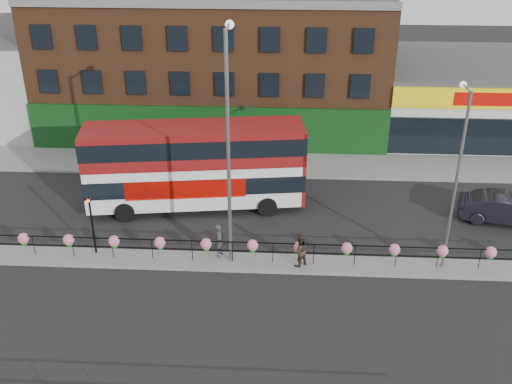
# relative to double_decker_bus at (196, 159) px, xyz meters

# --- Properties ---
(ground) EXTENTS (120.00, 120.00, 0.00)m
(ground) POSITION_rel_double_decker_bus_xyz_m (3.58, -5.85, -3.07)
(ground) COLOR black
(ground) RESTS_ON ground
(north_pavement) EXTENTS (60.00, 4.00, 0.15)m
(north_pavement) POSITION_rel_double_decker_bus_xyz_m (3.58, 6.15, -2.99)
(north_pavement) COLOR slate
(north_pavement) RESTS_ON ground
(median) EXTENTS (60.00, 1.60, 0.15)m
(median) POSITION_rel_double_decker_bus_xyz_m (3.58, -5.85, -2.99)
(median) COLOR slate
(median) RESTS_ON ground
(brick_building) EXTENTS (25.00, 12.21, 10.30)m
(brick_building) POSITION_rel_double_decker_bus_xyz_m (-0.42, 14.11, 2.06)
(brick_building) COLOR brown
(brick_building) RESTS_ON ground
(supermarket) EXTENTS (15.00, 12.25, 5.30)m
(supermarket) POSITION_rel_double_decker_bus_xyz_m (19.58, 14.05, -0.42)
(supermarket) COLOR silver
(supermarket) RESTS_ON ground
(median_railing) EXTENTS (30.04, 0.56, 1.23)m
(median_railing) POSITION_rel_double_decker_bus_xyz_m (3.58, -5.85, -2.02)
(median_railing) COLOR black
(median_railing) RESTS_ON median
(double_decker_bus) EXTENTS (12.61, 4.56, 4.99)m
(double_decker_bus) POSITION_rel_double_decker_bus_xyz_m (0.00, 0.00, 0.00)
(double_decker_bus) COLOR white
(double_decker_bus) RESTS_ON ground
(car) EXTENTS (3.59, 5.60, 1.63)m
(car) POSITION_rel_double_decker_bus_xyz_m (17.34, -0.84, -2.25)
(car) COLOR black
(car) RESTS_ON ground
(pedestrian_a) EXTENTS (0.77, 0.62, 1.76)m
(pedestrian_a) POSITION_rel_double_decker_bus_xyz_m (1.90, -5.37, -2.04)
(pedestrian_a) COLOR #32313A
(pedestrian_a) RESTS_ON median
(pedestrian_b) EXTENTS (1.47, 1.46, 1.73)m
(pedestrian_b) POSITION_rel_double_decker_bus_xyz_m (5.86, -6.05, -2.05)
(pedestrian_b) COLOR #32251C
(pedestrian_b) RESTS_ON median
(lamp_column_west) EXTENTS (0.41, 2.00, 11.39)m
(lamp_column_west) POSITION_rel_double_decker_bus_xyz_m (2.48, -5.48, 3.83)
(lamp_column_west) COLOR slate
(lamp_column_west) RESTS_ON median
(lamp_column_east) EXTENTS (0.32, 1.56, 8.91)m
(lamp_column_east) POSITION_rel_double_decker_bus_xyz_m (12.87, -5.54, 2.36)
(lamp_column_east) COLOR slate
(lamp_column_east) RESTS_ON median
(traffic_light_median) EXTENTS (0.15, 0.28, 3.65)m
(traffic_light_median) POSITION_rel_double_decker_bus_xyz_m (-4.42, -5.46, -0.60)
(traffic_light_median) COLOR black
(traffic_light_median) RESTS_ON median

